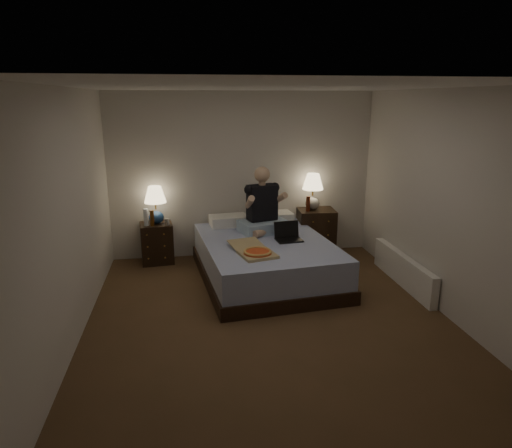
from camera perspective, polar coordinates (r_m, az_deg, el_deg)
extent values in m
cube|color=brown|center=(5.26, 1.55, -11.59)|extent=(4.00, 4.50, 0.00)
cube|color=white|center=(4.68, 1.78, 16.80)|extent=(4.00, 4.50, 0.00)
cube|color=silver|center=(7.00, -1.72, 6.07)|extent=(4.00, 0.00, 2.50)
cube|color=silver|center=(2.75, 10.36, -9.26)|extent=(4.00, 0.00, 2.50)
cube|color=silver|center=(4.87, -22.13, 0.78)|extent=(0.00, 4.50, 2.50)
cube|color=silver|center=(5.54, 22.48, 2.40)|extent=(0.00, 4.50, 2.50)
cube|color=#5A70B5|center=(6.21, 1.25, -4.46)|extent=(1.87, 2.35, 0.55)
cube|color=black|center=(6.99, -12.27, -2.32)|extent=(0.50, 0.46, 0.60)
cube|color=black|center=(7.23, 7.45, -0.96)|extent=(0.59, 0.54, 0.73)
cylinder|color=white|center=(6.79, -13.59, 0.83)|extent=(0.07, 0.07, 0.25)
cylinder|color=#B9B9B4|center=(6.77, -11.05, 0.28)|extent=(0.07, 0.07, 0.10)
cylinder|color=#532D0B|center=(6.76, -12.87, 0.72)|extent=(0.06, 0.06, 0.23)
cylinder|color=#551D0C|center=(6.98, 6.52, 2.53)|extent=(0.06, 0.06, 0.23)
cube|color=white|center=(6.35, 17.92, -5.51)|extent=(0.10, 1.60, 0.40)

